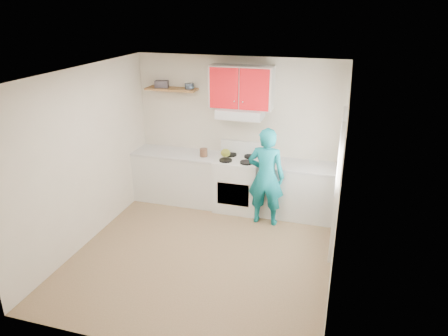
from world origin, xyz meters
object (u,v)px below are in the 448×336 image
(kettle, at_px, (226,153))
(tin, at_px, (189,86))
(stove, at_px, (238,184))
(person, at_px, (266,177))
(crock, at_px, (204,153))

(kettle, bearing_deg, tin, 144.32)
(stove, bearing_deg, kettle, 166.49)
(stove, distance_m, person, 0.77)
(tin, distance_m, person, 2.04)
(stove, xyz_separation_m, person, (0.56, -0.38, 0.35))
(tin, height_order, person, tin)
(person, bearing_deg, crock, -15.72)
(person, bearing_deg, stove, -33.38)
(stove, xyz_separation_m, kettle, (-0.24, 0.06, 0.53))
(tin, relative_size, kettle, 0.93)
(kettle, bearing_deg, crock, 169.07)
(kettle, bearing_deg, stove, -38.25)
(stove, height_order, tin, tin)
(tin, xyz_separation_m, crock, (0.31, -0.22, -1.10))
(stove, bearing_deg, person, -34.32)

